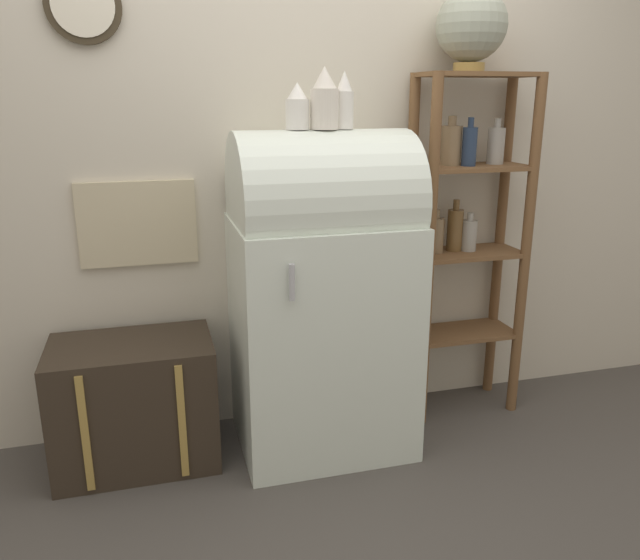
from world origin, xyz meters
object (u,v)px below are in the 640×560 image
(globe, at_px, (471,26))
(vase_left, at_px, (297,108))
(refrigerator, at_px, (322,291))
(suitcase_trunk, at_px, (135,403))
(vase_center, at_px, (325,100))
(vase_right, at_px, (344,102))

(globe, xyz_separation_m, vase_left, (-0.82, -0.14, -0.34))
(refrigerator, bearing_deg, suitcase_trunk, 176.63)
(vase_left, xyz_separation_m, vase_center, (0.11, -0.01, 0.03))
(refrigerator, bearing_deg, globe, 11.22)
(suitcase_trunk, height_order, globe, globe)
(globe, xyz_separation_m, vase_center, (-0.71, -0.15, -0.31))
(suitcase_trunk, relative_size, globe, 1.93)
(suitcase_trunk, bearing_deg, globe, 3.48)
(refrigerator, xyz_separation_m, vase_right, (0.09, 0.00, 0.80))
(suitcase_trunk, xyz_separation_m, vase_center, (0.83, -0.06, 1.26))
(refrigerator, height_order, vase_left, vase_left)
(suitcase_trunk, distance_m, vase_right, 1.55)
(refrigerator, relative_size, vase_left, 7.79)
(refrigerator, relative_size, suitcase_trunk, 2.10)
(refrigerator, relative_size, vase_center, 5.83)
(vase_center, bearing_deg, globe, 12.19)
(refrigerator, height_order, vase_right, vase_right)
(refrigerator, distance_m, vase_left, 0.78)
(vase_center, relative_size, vase_right, 1.07)
(vase_left, bearing_deg, globe, 9.70)
(vase_right, bearing_deg, suitcase_trunk, 176.99)
(refrigerator, distance_m, vase_right, 0.80)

